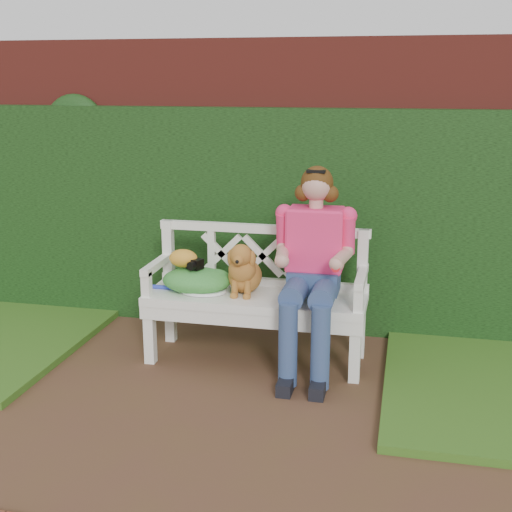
# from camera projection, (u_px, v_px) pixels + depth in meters

# --- Properties ---
(ground) EXTENTS (60.00, 60.00, 0.00)m
(ground) POSITION_uv_depth(u_px,v_px,m) (184.00, 422.00, 3.92)
(ground) COLOR #503024
(brick_wall) EXTENTS (10.00, 0.30, 2.20)m
(brick_wall) POSITION_uv_depth(u_px,v_px,m) (256.00, 183.00, 5.43)
(brick_wall) COLOR maroon
(brick_wall) RESTS_ON ground
(ivy_hedge) EXTENTS (10.00, 0.18, 1.70)m
(ivy_hedge) POSITION_uv_depth(u_px,v_px,m) (250.00, 220.00, 5.29)
(ivy_hedge) COLOR #24591D
(ivy_hedge) RESTS_ON ground
(garden_bench) EXTENTS (1.65, 0.80, 0.48)m
(garden_bench) POSITION_uv_depth(u_px,v_px,m) (256.00, 327.00, 4.73)
(garden_bench) COLOR white
(garden_bench) RESTS_ON ground
(seated_woman) EXTENTS (0.63, 0.79, 1.32)m
(seated_woman) POSITION_uv_depth(u_px,v_px,m) (314.00, 273.00, 4.52)
(seated_woman) COLOR #F96361
(seated_woman) RESTS_ON ground
(dog) EXTENTS (0.36, 0.41, 0.37)m
(dog) POSITION_uv_depth(u_px,v_px,m) (244.00, 267.00, 4.65)
(dog) COLOR #BA8443
(dog) RESTS_ON garden_bench
(tennis_racket) EXTENTS (0.67, 0.49, 0.03)m
(tennis_racket) POSITION_uv_depth(u_px,v_px,m) (199.00, 290.00, 4.72)
(tennis_racket) COLOR white
(tennis_racket) RESTS_ON garden_bench
(green_bag) EXTENTS (0.56, 0.48, 0.16)m
(green_bag) POSITION_uv_depth(u_px,v_px,m) (197.00, 280.00, 4.72)
(green_bag) COLOR green
(green_bag) RESTS_ON garden_bench
(camera_item) EXTENTS (0.13, 0.11, 0.07)m
(camera_item) POSITION_uv_depth(u_px,v_px,m) (195.00, 264.00, 4.69)
(camera_item) COLOR black
(camera_item) RESTS_ON green_bag
(baseball_glove) EXTENTS (0.24, 0.21, 0.13)m
(baseball_glove) POSITION_uv_depth(u_px,v_px,m) (183.00, 258.00, 4.71)
(baseball_glove) COLOR gold
(baseball_glove) RESTS_ON green_bag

